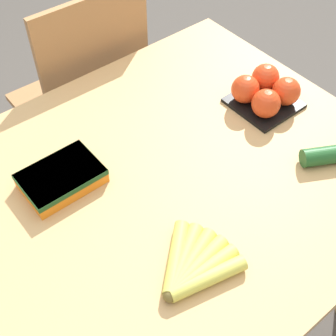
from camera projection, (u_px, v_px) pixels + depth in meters
The scene contains 6 objects.
ground_plane at pixel (168, 310), 1.70m from camera, with size 12.00×12.00×0.00m, color #4C4742.
dining_table at pixel (168, 204), 1.21m from camera, with size 1.11×0.92×0.75m.
chair at pixel (87, 101), 1.72m from camera, with size 0.43×0.41×0.95m.
banana_bunch at pixel (193, 267), 0.95m from camera, with size 0.18×0.18×0.03m.
tomato_pack at pixel (266, 92), 1.27m from camera, with size 0.17×0.17×0.09m.
carrot_bag at pixel (61, 177), 1.10m from camera, with size 0.18×0.13×0.04m.
Camera 1 is at (-0.46, -0.57, 1.62)m, focal length 50.00 mm.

